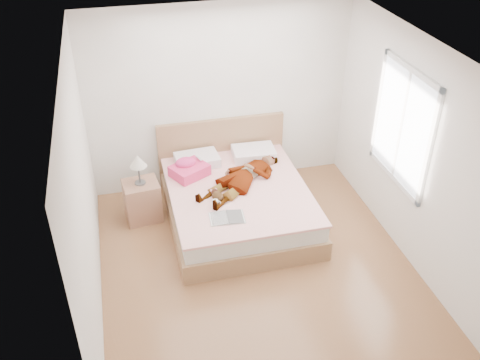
{
  "coord_description": "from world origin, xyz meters",
  "views": [
    {
      "loc": [
        -1.34,
        -4.54,
        4.3
      ],
      "look_at": [
        0.0,
        0.85,
        0.7
      ],
      "focal_mm": 40.0,
      "sensor_mm": 36.0,
      "label": 1
    }
  ],
  "objects_px": {
    "woman": "(243,174)",
    "phone": "(199,158)",
    "bed": "(237,200)",
    "nightstand": "(142,198)",
    "towel": "(189,169)",
    "coffee_mug": "(215,203)",
    "magazine": "(227,218)",
    "plush_toy": "(217,195)"
  },
  "relations": [
    {
      "from": "woman",
      "to": "phone",
      "type": "distance_m",
      "value": 0.65
    },
    {
      "from": "bed",
      "to": "nightstand",
      "type": "distance_m",
      "value": 1.23
    },
    {
      "from": "towel",
      "to": "coffee_mug",
      "type": "bearing_deg",
      "value": -75.63
    },
    {
      "from": "woman",
      "to": "coffee_mug",
      "type": "height_order",
      "value": "woman"
    },
    {
      "from": "towel",
      "to": "magazine",
      "type": "height_order",
      "value": "towel"
    },
    {
      "from": "woman",
      "to": "magazine",
      "type": "height_order",
      "value": "woman"
    },
    {
      "from": "phone",
      "to": "bed",
      "type": "distance_m",
      "value": 0.75
    },
    {
      "from": "nightstand",
      "to": "bed",
      "type": "bearing_deg",
      "value": -13.02
    },
    {
      "from": "phone",
      "to": "bed",
      "type": "relative_size",
      "value": 0.05
    },
    {
      "from": "woman",
      "to": "towel",
      "type": "xyz_separation_m",
      "value": [
        -0.66,
        0.31,
        -0.01
      ]
    },
    {
      "from": "coffee_mug",
      "to": "magazine",
      "type": "bearing_deg",
      "value": -73.76
    },
    {
      "from": "nightstand",
      "to": "woman",
      "type": "bearing_deg",
      "value": -8.83
    },
    {
      "from": "phone",
      "to": "plush_toy",
      "type": "xyz_separation_m",
      "value": [
        0.08,
        -0.74,
        -0.13
      ]
    },
    {
      "from": "coffee_mug",
      "to": "nightstand",
      "type": "bearing_deg",
      "value": 141.53
    },
    {
      "from": "towel",
      "to": "plush_toy",
      "type": "distance_m",
      "value": 0.69
    },
    {
      "from": "towel",
      "to": "nightstand",
      "type": "height_order",
      "value": "nightstand"
    },
    {
      "from": "coffee_mug",
      "to": "plush_toy",
      "type": "distance_m",
      "value": 0.14
    },
    {
      "from": "nightstand",
      "to": "phone",
      "type": "bearing_deg",
      "value": 13.67
    },
    {
      "from": "towel",
      "to": "magazine",
      "type": "relative_size",
      "value": 1.32
    },
    {
      "from": "plush_toy",
      "to": "nightstand",
      "type": "distance_m",
      "value": 1.07
    },
    {
      "from": "phone",
      "to": "plush_toy",
      "type": "relative_size",
      "value": 0.45
    },
    {
      "from": "woman",
      "to": "magazine",
      "type": "xyz_separation_m",
      "value": [
        -0.38,
        -0.74,
        -0.09
      ]
    },
    {
      "from": "towel",
      "to": "phone",
      "type": "bearing_deg",
      "value": 29.12
    },
    {
      "from": "plush_toy",
      "to": "towel",
      "type": "bearing_deg",
      "value": 110.84
    },
    {
      "from": "towel",
      "to": "coffee_mug",
      "type": "xyz_separation_m",
      "value": [
        0.2,
        -0.78,
        -0.05
      ]
    },
    {
      "from": "nightstand",
      "to": "magazine",
      "type": "bearing_deg",
      "value": -45.67
    },
    {
      "from": "magazine",
      "to": "bed",
      "type": "bearing_deg",
      "value": 67.47
    },
    {
      "from": "coffee_mug",
      "to": "bed",
      "type": "bearing_deg",
      "value": 47.7
    },
    {
      "from": "magazine",
      "to": "towel",
      "type": "bearing_deg",
      "value": 104.87
    },
    {
      "from": "phone",
      "to": "magazine",
      "type": "distance_m",
      "value": 1.16
    },
    {
      "from": "bed",
      "to": "nightstand",
      "type": "bearing_deg",
      "value": 166.98
    },
    {
      "from": "bed",
      "to": "coffee_mug",
      "type": "height_order",
      "value": "bed"
    },
    {
      "from": "coffee_mug",
      "to": "phone",
      "type": "bearing_deg",
      "value": 92.35
    },
    {
      "from": "bed",
      "to": "plush_toy",
      "type": "xyz_separation_m",
      "value": [
        -0.31,
        -0.26,
        0.29
      ]
    },
    {
      "from": "phone",
      "to": "coffee_mug",
      "type": "bearing_deg",
      "value": -126.38
    },
    {
      "from": "bed",
      "to": "towel",
      "type": "distance_m",
      "value": 0.75
    },
    {
      "from": "towel",
      "to": "plush_toy",
      "type": "bearing_deg",
      "value": -69.16
    },
    {
      "from": "woman",
      "to": "coffee_mug",
      "type": "bearing_deg",
      "value": -83.51
    },
    {
      "from": "coffee_mug",
      "to": "nightstand",
      "type": "distance_m",
      "value": 1.1
    },
    {
      "from": "phone",
      "to": "nightstand",
      "type": "distance_m",
      "value": 0.92
    },
    {
      "from": "bed",
      "to": "magazine",
      "type": "bearing_deg",
      "value": -112.53
    },
    {
      "from": "plush_toy",
      "to": "bed",
      "type": "bearing_deg",
      "value": 40.24
    }
  ]
}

